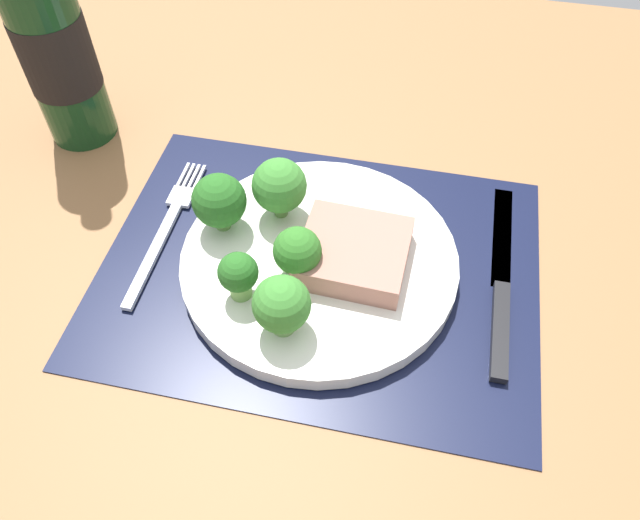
{
  "coord_description": "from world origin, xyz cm",
  "views": [
    {
      "loc": [
        7.48,
        -35.16,
        45.99
      ],
      "look_at": [
        0.17,
        -0.49,
        1.9
      ],
      "focal_mm": 34.67,
      "sensor_mm": 36.0,
      "label": 1
    }
  ],
  "objects_px": {
    "fork": "(166,228)",
    "wine_bottle": "(51,37)",
    "plate": "(319,261)",
    "knife": "(501,290)",
    "steak": "(353,255)"
  },
  "relations": [
    {
      "from": "knife",
      "to": "wine_bottle",
      "type": "bearing_deg",
      "value": 165.71
    },
    {
      "from": "steak",
      "to": "wine_bottle",
      "type": "bearing_deg",
      "value": 156.77
    },
    {
      "from": "fork",
      "to": "wine_bottle",
      "type": "xyz_separation_m",
      "value": [
        -0.15,
        0.13,
        0.11
      ]
    },
    {
      "from": "plate",
      "to": "fork",
      "type": "height_order",
      "value": "plate"
    },
    {
      "from": "fork",
      "to": "wine_bottle",
      "type": "distance_m",
      "value": 0.22
    },
    {
      "from": "fork",
      "to": "knife",
      "type": "xyz_separation_m",
      "value": [
        0.33,
        -0.01,
        0.0
      ]
    },
    {
      "from": "plate",
      "to": "wine_bottle",
      "type": "relative_size",
      "value": 0.79
    },
    {
      "from": "knife",
      "to": "fork",
      "type": "bearing_deg",
      "value": -179.85
    },
    {
      "from": "knife",
      "to": "steak",
      "type": "bearing_deg",
      "value": -174.61
    },
    {
      "from": "plate",
      "to": "steak",
      "type": "relative_size",
      "value": 2.7
    },
    {
      "from": "plate",
      "to": "fork",
      "type": "distance_m",
      "value": 0.16
    },
    {
      "from": "plate",
      "to": "wine_bottle",
      "type": "bearing_deg",
      "value": 155.18
    },
    {
      "from": "plate",
      "to": "steak",
      "type": "bearing_deg",
      "value": -6.21
    },
    {
      "from": "steak",
      "to": "fork",
      "type": "bearing_deg",
      "value": 174.68
    },
    {
      "from": "knife",
      "to": "wine_bottle",
      "type": "distance_m",
      "value": 0.5
    }
  ]
}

